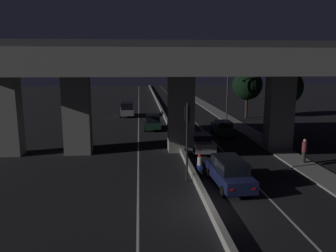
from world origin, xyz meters
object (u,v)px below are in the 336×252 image
Objects in this scene: motorcycle_blue_filtering_near at (200,166)px; car_silver_second at (201,142)px; traffic_light_left_of_median at (187,128)px; car_dark_green_lead_oncoming at (153,122)px; car_silver_second_oncoming at (127,109)px; motorcycle_red_filtering_mid at (189,141)px; car_dark_green_third at (223,128)px; car_dark_blue_lead at (229,172)px; street_lamp at (225,89)px; pedestrian_on_sidewalk at (304,151)px.

car_silver_second is at bearing -10.42° from motorcycle_blue_filtering_near.
traffic_light_left_of_median is 1.08× the size of car_silver_second.
car_dark_green_lead_oncoming is 10.49m from car_silver_second_oncoming.
car_dark_green_third is at bearing -37.17° from motorcycle_red_filtering_mid.
car_dark_blue_lead reaches higher than car_dark_green_third.
street_lamp is 1.51× the size of car_silver_second.
car_silver_second is at bearing 72.43° from traffic_light_left_of_median.
motorcycle_red_filtering_mid is at bearing 35.01° from car_silver_second.
car_dark_blue_lead is (2.48, -1.09, -2.54)m from traffic_light_left_of_median.
pedestrian_on_sidewalk is (10.71, -14.32, 0.16)m from car_dark_green_lead_oncoming.
car_dark_green_lead_oncoming is at bearing 62.43° from car_dark_green_third.
pedestrian_on_sidewalk is at bearing -161.41° from car_dark_green_third.
pedestrian_on_sidewalk reaches higher than car_dark_blue_lead.
street_lamp is 15.22m from motorcycle_red_filtering_mid.
car_silver_second is 1.45m from motorcycle_red_filtering_mid.
car_dark_green_lead_oncoming reaches higher than motorcycle_red_filtering_mid.
car_dark_green_third is (3.30, 14.44, -0.10)m from car_dark_blue_lead.
car_dark_green_lead_oncoming reaches higher than car_silver_second.
car_silver_second is 6.08m from motorcycle_blue_filtering_near.
traffic_light_left_of_median reaches higher than car_dark_blue_lead.
traffic_light_left_of_median is 17.42m from car_dark_green_lead_oncoming.
traffic_light_left_of_median is at bearing 139.41° from motorcycle_blue_filtering_near.
street_lamp reaches higher than motorcycle_blue_filtering_near.
car_dark_green_lead_oncoming is at bearing 21.97° from motorcycle_red_filtering_mid.
car_dark_green_lead_oncoming reaches higher than motorcycle_blue_filtering_near.
car_silver_second_oncoming reaches higher than car_dark_green_lead_oncoming.
pedestrian_on_sidewalk reaches higher than motorcycle_red_filtering_mid.
motorcycle_red_filtering_mid is (0.36, 7.14, 0.02)m from motorcycle_blue_filtering_near.
traffic_light_left_of_median is at bearing 63.66° from car_dark_blue_lead.
car_silver_second_oncoming is 2.32× the size of pedestrian_on_sidewalk.
car_dark_green_third reaches higher than motorcycle_blue_filtering_near.
motorcycle_red_filtering_mid is (6.18, -18.77, -0.41)m from car_silver_second_oncoming.
car_dark_green_lead_oncoming is (-3.93, 18.26, -0.02)m from car_dark_blue_lead.
car_dark_blue_lead reaches higher than motorcycle_red_filtering_mid.
car_dark_green_third is 8.17m from car_dark_green_lead_oncoming.
motorcycle_blue_filtering_near is 8.35m from pedestrian_on_sidewalk.
car_silver_second_oncoming is at bearing 37.65° from car_dark_green_third.
motorcycle_red_filtering_mid is at bearing 144.84° from pedestrian_on_sidewalk.
car_dark_green_lead_oncoming is (-3.72, 9.99, 0.07)m from car_silver_second.
traffic_light_left_of_median is at bearing 6.01° from car_dark_green_lead_oncoming.
pedestrian_on_sidewalk is (1.23, -18.75, -3.22)m from street_lamp.
car_silver_second_oncoming is at bearing 99.93° from traffic_light_left_of_median.
motorcycle_blue_filtering_near is (-4.70, -12.13, -0.18)m from car_dark_green_third.
car_silver_second reaches higher than motorcycle_red_filtering_mid.
car_silver_second_oncoming reaches higher than car_silver_second.
car_dark_blue_lead is (-5.55, -22.69, -3.35)m from street_lamp.
car_silver_second_oncoming is 26.56m from motorcycle_blue_filtering_near.
street_lamp reaches higher than pedestrian_on_sidewalk.
car_dark_blue_lead is at bearing 13.34° from car_dark_green_lead_oncoming.
car_silver_second is at bearing 150.65° from car_dark_green_third.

